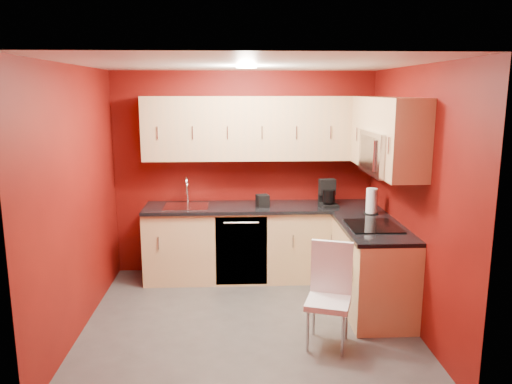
{
  "coord_description": "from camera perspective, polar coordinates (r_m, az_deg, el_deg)",
  "views": [
    {
      "loc": [
        -0.13,
        -4.63,
        2.26
      ],
      "look_at": [
        0.1,
        0.55,
        1.21
      ],
      "focal_mm": 35.0,
      "sensor_mm": 36.0,
      "label": 1
    }
  ],
  "objects": [
    {
      "name": "countertop_right",
      "position": [
        5.25,
        13.18,
        -3.96
      ],
      "size": [
        0.63,
        1.27,
        0.04
      ],
      "primitive_type": "cube",
      "color": "black",
      "rests_on": "base_cabinets_right"
    },
    {
      "name": "wall_left",
      "position": [
        4.96,
        -19.75,
        -0.95
      ],
      "size": [
        0.0,
        3.0,
        3.0
      ],
      "primitive_type": "plane",
      "rotation": [
        1.57,
        0.0,
        1.57
      ],
      "color": "#6B0F0A",
      "rests_on": "floor"
    },
    {
      "name": "wall_front",
      "position": [
        3.29,
        -0.18,
        -6.4
      ],
      "size": [
        3.2,
        0.0,
        3.2
      ],
      "primitive_type": "plane",
      "rotation": [
        -1.57,
        0.0,
        0.0
      ],
      "color": "#6B0F0A",
      "rests_on": "floor"
    },
    {
      "name": "ceiling",
      "position": [
        4.64,
        -1.0,
        14.44
      ],
      "size": [
        3.2,
        3.2,
        0.0
      ],
      "primitive_type": "plane",
      "rotation": [
        3.14,
        0.0,
        0.0
      ],
      "color": "white",
      "rests_on": "wall_back"
    },
    {
      "name": "upper_cabinets_right",
      "position": [
        5.32,
        14.54,
        7.1
      ],
      "size": [
        0.35,
        1.55,
        0.75
      ],
      "color": "tan",
      "rests_on": "wall_right"
    },
    {
      "name": "downlight",
      "position": [
        4.94,
        -1.1,
        14.09
      ],
      "size": [
        0.2,
        0.2,
        0.01
      ],
      "primitive_type": "cylinder",
      "color": "white",
      "rests_on": "ceiling"
    },
    {
      "name": "dining_chair",
      "position": [
        4.57,
        8.28,
        -11.77
      ],
      "size": [
        0.48,
        0.49,
        0.93
      ],
      "primitive_type": null,
      "rotation": [
        0.0,
        0.0,
        -0.32
      ],
      "color": "silver",
      "rests_on": "floor"
    },
    {
      "name": "sink",
      "position": [
        6.01,
        -7.96,
        -1.28
      ],
      "size": [
        0.52,
        0.42,
        0.35
      ],
      "color": "silver",
      "rests_on": "countertop_back"
    },
    {
      "name": "base_cabinets_right",
      "position": [
        5.4,
        13.07,
        -8.57
      ],
      "size": [
        0.6,
        1.3,
        0.87
      ],
      "primitive_type": "cube",
      "color": "#E2BD81",
      "rests_on": "floor"
    },
    {
      "name": "wall_back",
      "position": [
        6.22,
        -1.35,
        2.13
      ],
      "size": [
        3.2,
        0.0,
        3.2
      ],
      "primitive_type": "plane",
      "rotation": [
        1.57,
        0.0,
        0.0
      ],
      "color": "#6B0F0A",
      "rests_on": "floor"
    },
    {
      "name": "coffee_maker",
      "position": [
        5.98,
        8.32,
        -0.14
      ],
      "size": [
        0.23,
        0.28,
        0.32
      ],
      "primitive_type": null,
      "rotation": [
        0.0,
        0.0,
        0.16
      ],
      "color": "black",
      "rests_on": "countertop_back"
    },
    {
      "name": "wall_right",
      "position": [
        5.05,
        17.53,
        -0.61
      ],
      "size": [
        0.0,
        3.0,
        3.0
      ],
      "primitive_type": "plane",
      "rotation": [
        1.57,
        0.0,
        -1.57
      ],
      "color": "#6B0F0A",
      "rests_on": "floor"
    },
    {
      "name": "cooktop",
      "position": [
        5.21,
        13.25,
        -3.8
      ],
      "size": [
        0.5,
        0.55,
        0.01
      ],
      "primitive_type": "cube",
      "color": "black",
      "rests_on": "countertop_right"
    },
    {
      "name": "upper_cabinets_back",
      "position": [
        5.98,
        0.59,
        7.31
      ],
      "size": [
        2.8,
        0.35,
        0.75
      ],
      "primitive_type": "cube",
      "color": "tan",
      "rests_on": "wall_back"
    },
    {
      "name": "floor",
      "position": [
        5.16,
        -0.9,
        -14.52
      ],
      "size": [
        3.2,
        3.2,
        0.0
      ],
      "primitive_type": "plane",
      "color": "#4A4745",
      "rests_on": "ground"
    },
    {
      "name": "microwave",
      "position": [
        5.1,
        14.86,
        4.34
      ],
      "size": [
        0.42,
        0.76,
        0.42
      ],
      "color": "silver",
      "rests_on": "upper_cabinets_right"
    },
    {
      "name": "paper_towel",
      "position": [
        5.71,
        13.07,
        -1.02
      ],
      "size": [
        0.2,
        0.2,
        0.29
      ],
      "primitive_type": null,
      "rotation": [
        0.0,
        0.0,
        -0.28
      ],
      "color": "silver",
      "rests_on": "countertop_right"
    },
    {
      "name": "countertop_back",
      "position": [
        5.98,
        0.65,
        -1.75
      ],
      "size": [
        2.8,
        0.63,
        0.04
      ],
      "primitive_type": "cube",
      "color": "black",
      "rests_on": "base_cabinets_back"
    },
    {
      "name": "napkin_holder",
      "position": [
        5.91,
        0.75,
        -1.01
      ],
      "size": [
        0.17,
        0.17,
        0.14
      ],
      "primitive_type": null,
      "rotation": [
        0.0,
        0.0,
        0.28
      ],
      "color": "black",
      "rests_on": "countertop_back"
    },
    {
      "name": "dishwasher_front",
      "position": [
        5.84,
        -1.68,
        -6.75
      ],
      "size": [
        0.6,
        0.02,
        0.82
      ],
      "primitive_type": "cube",
      "color": "black",
      "rests_on": "base_cabinets_back"
    },
    {
      "name": "base_cabinets_back",
      "position": [
        6.12,
        0.63,
        -5.87
      ],
      "size": [
        2.8,
        0.6,
        0.87
      ],
      "primitive_type": "cube",
      "color": "#E2BD81",
      "rests_on": "floor"
    }
  ]
}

